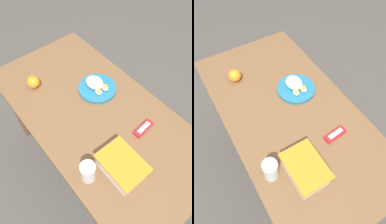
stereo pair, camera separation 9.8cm
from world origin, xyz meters
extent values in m
plane|color=#4C4742|center=(0.00, 0.00, 0.00)|extent=(10.00, 10.00, 0.00)
cube|color=brown|center=(0.00, 0.00, 0.70)|extent=(1.28, 0.66, 0.03)
cylinder|color=brown|center=(-0.59, -0.28, 0.34)|extent=(0.04, 0.04, 0.69)
cylinder|color=brown|center=(0.59, -0.28, 0.34)|extent=(0.04, 0.04, 0.69)
cylinder|color=brown|center=(0.59, 0.28, 0.34)|extent=(0.04, 0.04, 0.69)
cube|color=white|center=(-0.33, 0.11, 0.76)|extent=(0.19, 0.13, 0.08)
cube|color=beige|center=(-0.33, 0.11, 0.75)|extent=(0.17, 0.12, 0.06)
cube|color=orange|center=(-0.33, 0.11, 0.81)|extent=(0.20, 0.15, 0.01)
ellipsoid|color=gray|center=(-0.33, 0.11, 0.77)|extent=(0.05, 0.05, 0.02)
sphere|color=orange|center=(0.36, 0.15, 0.75)|extent=(0.07, 0.07, 0.07)
cylinder|color=#4C662D|center=(0.36, 0.15, 0.79)|extent=(0.01, 0.01, 0.00)
cylinder|color=teal|center=(0.11, -0.11, 0.73)|extent=(0.22, 0.22, 0.02)
ellipsoid|color=white|center=(0.13, -0.11, 0.76)|extent=(0.11, 0.09, 0.04)
ellipsoid|color=white|center=(0.07, -0.14, 0.75)|extent=(0.04, 0.03, 0.03)
cylinder|color=#F4A823|center=(0.07, -0.14, 0.76)|extent=(0.02, 0.02, 0.01)
ellipsoid|color=white|center=(0.07, -0.09, 0.75)|extent=(0.04, 0.03, 0.03)
cylinder|color=#F4A823|center=(0.07, -0.09, 0.76)|extent=(0.02, 0.02, 0.01)
cube|color=red|center=(-0.24, -0.12, 0.73)|extent=(0.05, 0.12, 0.02)
cube|color=white|center=(-0.24, -0.12, 0.74)|extent=(0.03, 0.08, 0.00)
cylinder|color=silver|center=(-0.25, 0.24, 0.77)|extent=(0.07, 0.07, 0.11)
camera|label=1|loc=(-0.53, 0.42, 1.66)|focal=35.00mm
camera|label=2|loc=(-0.58, 0.34, 1.66)|focal=35.00mm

